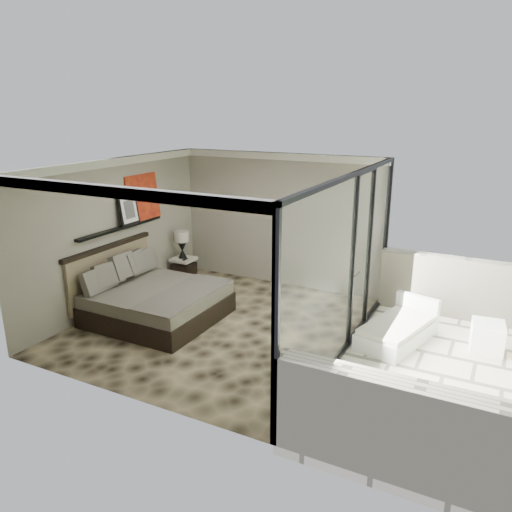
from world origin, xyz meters
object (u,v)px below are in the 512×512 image
at_px(ottoman, 487,337).
at_px(lounger, 398,330).
at_px(table_lamp, 182,241).
at_px(bed, 153,299).
at_px(nightstand, 184,271).

bearing_deg(ottoman, lounger, -168.27).
distance_m(ottoman, lounger, 1.34).
distance_m(table_lamp, ottoman, 6.24).
height_order(bed, lounger, bed).
height_order(ottoman, lounger, lounger).
relative_size(ottoman, lounger, 0.28).
height_order(bed, ottoman, bed).
bearing_deg(lounger, nightstand, -174.55).
relative_size(bed, nightstand, 4.71).
relative_size(bed, ottoman, 4.57).
xyz_separation_m(bed, ottoman, (5.47, 1.38, -0.11)).
xyz_separation_m(nightstand, table_lamp, (-0.03, 0.01, 0.67)).
distance_m(bed, ottoman, 5.65).
bearing_deg(ottoman, bed, -165.83).
relative_size(bed, table_lamp, 3.65).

